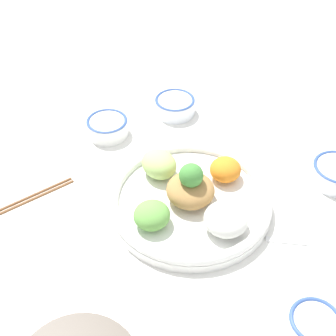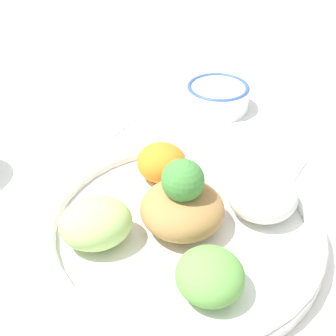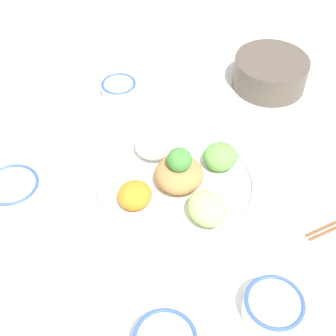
{
  "view_description": "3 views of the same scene",
  "coord_description": "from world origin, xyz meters",
  "px_view_note": "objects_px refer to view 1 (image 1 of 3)",
  "views": [
    {
      "loc": [
        -0.13,
        -0.67,
        0.71
      ],
      "look_at": [
        -0.03,
        0.0,
        0.08
      ],
      "focal_mm": 50.0,
      "sensor_mm": 36.0,
      "label": 1
    },
    {
      "loc": [
        -0.38,
        -0.14,
        0.4
      ],
      "look_at": [
        0.05,
        -0.01,
        0.07
      ],
      "focal_mm": 50.0,
      "sensor_mm": 36.0,
      "label": 2
    },
    {
      "loc": [
        0.02,
        0.56,
        0.73
      ],
      "look_at": [
        0.03,
        -0.06,
        0.04
      ],
      "focal_mm": 50.0,
      "sensor_mm": 36.0,
      "label": 3
    }
  ],
  "objects_px": {
    "sauce_bowl_red": "(175,105)",
    "salad_platter": "(190,198)",
    "serving_spoon_extra": "(254,144)",
    "serving_spoon_main": "(307,242)",
    "rice_bowl_blue": "(108,126)",
    "chopsticks_pair_near": "(25,200)",
    "rice_bowl_plain": "(314,325)"
  },
  "relations": [
    {
      "from": "rice_bowl_plain",
      "to": "serving_spoon_main",
      "type": "height_order",
      "value": "rice_bowl_plain"
    },
    {
      "from": "chopsticks_pair_near",
      "to": "serving_spoon_main",
      "type": "height_order",
      "value": "chopsticks_pair_near"
    },
    {
      "from": "salad_platter",
      "to": "rice_bowl_plain",
      "type": "height_order",
      "value": "salad_platter"
    },
    {
      "from": "serving_spoon_main",
      "to": "salad_platter",
      "type": "bearing_deg",
      "value": -16.48
    },
    {
      "from": "salad_platter",
      "to": "rice_bowl_blue",
      "type": "relative_size",
      "value": 3.36
    },
    {
      "from": "chopsticks_pair_near",
      "to": "serving_spoon_main",
      "type": "distance_m",
      "value": 0.57
    },
    {
      "from": "serving_spoon_extra",
      "to": "serving_spoon_main",
      "type": "bearing_deg",
      "value": -73.9
    },
    {
      "from": "chopsticks_pair_near",
      "to": "serving_spoon_extra",
      "type": "xyz_separation_m",
      "value": [
        0.52,
        0.1,
        -0.0
      ]
    },
    {
      "from": "salad_platter",
      "to": "rice_bowl_plain",
      "type": "relative_size",
      "value": 3.86
    },
    {
      "from": "rice_bowl_blue",
      "to": "rice_bowl_plain",
      "type": "xyz_separation_m",
      "value": [
        0.3,
        -0.56,
        -0.0
      ]
    },
    {
      "from": "rice_bowl_blue",
      "to": "chopsticks_pair_near",
      "type": "xyz_separation_m",
      "value": [
        -0.18,
        -0.2,
        -0.02
      ]
    },
    {
      "from": "salad_platter",
      "to": "serving_spoon_extra",
      "type": "xyz_separation_m",
      "value": [
        0.18,
        0.17,
        -0.02
      ]
    },
    {
      "from": "serving_spoon_extra",
      "to": "rice_bowl_plain",
      "type": "bearing_deg",
      "value": -82.03
    },
    {
      "from": "sauce_bowl_red",
      "to": "rice_bowl_plain",
      "type": "relative_size",
      "value": 1.18
    },
    {
      "from": "sauce_bowl_red",
      "to": "rice_bowl_plain",
      "type": "distance_m",
      "value": 0.63
    },
    {
      "from": "chopsticks_pair_near",
      "to": "serving_spoon_extra",
      "type": "bearing_deg",
      "value": -15.48
    },
    {
      "from": "sauce_bowl_red",
      "to": "rice_bowl_plain",
      "type": "xyz_separation_m",
      "value": [
        0.12,
        -0.62,
        -0.0
      ]
    },
    {
      "from": "sauce_bowl_red",
      "to": "salad_platter",
      "type": "bearing_deg",
      "value": -93.69
    },
    {
      "from": "rice_bowl_plain",
      "to": "sauce_bowl_red",
      "type": "bearing_deg",
      "value": 101.38
    },
    {
      "from": "chopsticks_pair_near",
      "to": "sauce_bowl_red",
      "type": "bearing_deg",
      "value": 9.29
    },
    {
      "from": "chopsticks_pair_near",
      "to": "serving_spoon_extra",
      "type": "distance_m",
      "value": 0.53
    },
    {
      "from": "salad_platter",
      "to": "sauce_bowl_red",
      "type": "xyz_separation_m",
      "value": [
        0.02,
        0.32,
        -0.0
      ]
    },
    {
      "from": "sauce_bowl_red",
      "to": "chopsticks_pair_near",
      "type": "distance_m",
      "value": 0.44
    },
    {
      "from": "sauce_bowl_red",
      "to": "chopsticks_pair_near",
      "type": "bearing_deg",
      "value": -143.94
    },
    {
      "from": "salad_platter",
      "to": "chopsticks_pair_near",
      "type": "distance_m",
      "value": 0.34
    },
    {
      "from": "rice_bowl_blue",
      "to": "serving_spoon_extra",
      "type": "xyz_separation_m",
      "value": [
        0.34,
        -0.09,
        -0.02
      ]
    },
    {
      "from": "sauce_bowl_red",
      "to": "chopsticks_pair_near",
      "type": "relative_size",
      "value": 0.5
    },
    {
      "from": "rice_bowl_plain",
      "to": "serving_spoon_main",
      "type": "bearing_deg",
      "value": 71.82
    },
    {
      "from": "salad_platter",
      "to": "rice_bowl_plain",
      "type": "xyz_separation_m",
      "value": [
        0.15,
        -0.3,
        -0.01
      ]
    },
    {
      "from": "chopsticks_pair_near",
      "to": "serving_spoon_main",
      "type": "xyz_separation_m",
      "value": [
        0.54,
        -0.19,
        -0.0
      ]
    },
    {
      "from": "salad_platter",
      "to": "rice_bowl_blue",
      "type": "distance_m",
      "value": 0.3
    },
    {
      "from": "salad_platter",
      "to": "serving_spoon_main",
      "type": "distance_m",
      "value": 0.24
    }
  ]
}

